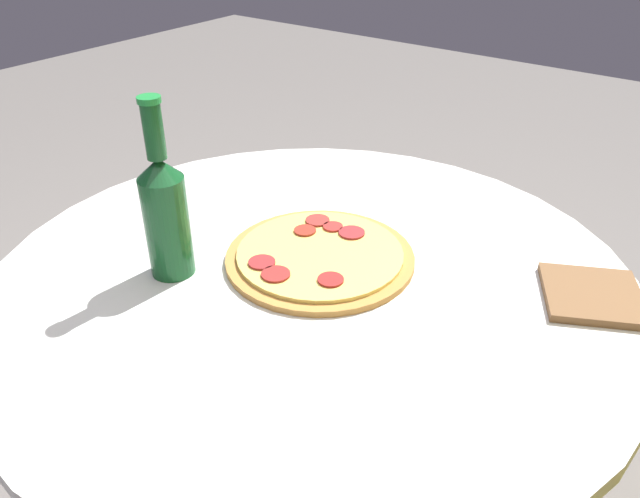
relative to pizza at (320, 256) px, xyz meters
The scene contains 4 objects.
table 0.19m from the pizza, 15.45° to the left, with size 0.95×0.95×0.72m.
pizza is the anchor object (origin of this frame).
beer_bottle 0.24m from the pizza, 45.48° to the right, with size 0.06×0.06×0.26m.
pizza_paddle 0.42m from the pizza, 112.19° to the left, with size 0.18×0.26×0.02m.
Camera 1 is at (0.61, 0.47, 1.23)m, focal length 35.00 mm.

